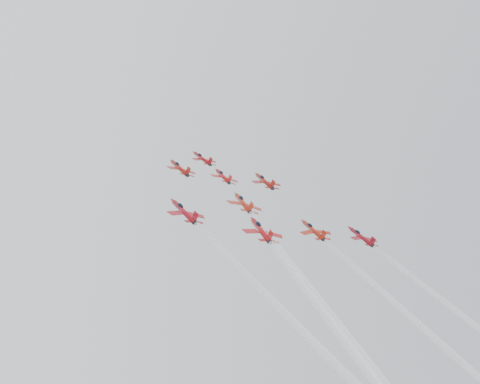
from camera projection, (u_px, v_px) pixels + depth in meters
jet_lead at (202, 158)px, 167.78m from camera, size 8.91×10.92×8.45m
jet_row2_left at (180, 168)px, 149.87m from camera, size 9.28×11.37×8.81m
jet_row2_center at (223, 176)px, 156.43m from camera, size 9.11×11.16×8.64m
jet_row2_right at (264, 181)px, 166.69m from camera, size 10.24×12.55×9.72m
jet_center at (355, 314)px, 98.54m from camera, size 10.17×88.98×68.19m
jet_rear_farleft at (284, 343)px, 81.18m from camera, size 9.56×83.63×64.10m
jet_rear_left at (404, 377)px, 83.11m from camera, size 10.32×90.26×69.17m
jet_rear_right at (436, 337)px, 100.76m from camera, size 9.07×79.35×60.82m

